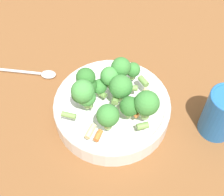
{
  "coord_description": "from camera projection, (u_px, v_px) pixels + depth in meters",
  "views": [
    {
      "loc": [
        -0.3,
        0.24,
        0.56
      ],
      "look_at": [
        0.0,
        0.0,
        0.06
      ],
      "focal_mm": 50.0,
      "sensor_mm": 36.0,
      "label": 1
    }
  ],
  "objects": [
    {
      "name": "pasta_salad",
      "position": [
        110.0,
        91.0,
        0.6
      ],
      "size": [
        0.17,
        0.19,
        0.08
      ],
      "color": "#8CB766",
      "rests_on": "bowl"
    },
    {
      "name": "ground_plane",
      "position": [
        112.0,
        115.0,
        0.68
      ],
      "size": [
        3.0,
        3.0,
        0.0
      ],
      "primitive_type": "plane",
      "color": "brown"
    },
    {
      "name": "spoon",
      "position": [
        34.0,
        73.0,
        0.75
      ],
      "size": [
        0.14,
        0.13,
        0.01
      ],
      "rotation": [
        0.0,
        0.0,
        10.18
      ],
      "color": "silver",
      "rests_on": "ground_plane"
    },
    {
      "name": "bowl",
      "position": [
        112.0,
        108.0,
        0.66
      ],
      "size": [
        0.24,
        0.24,
        0.05
      ],
      "color": "white",
      "rests_on": "ground_plane"
    },
    {
      "name": "cup",
      "position": [
        222.0,
        113.0,
        0.61
      ],
      "size": [
        0.07,
        0.07,
        0.11
      ],
      "color": "#2366B2",
      "rests_on": "ground_plane"
    }
  ]
}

